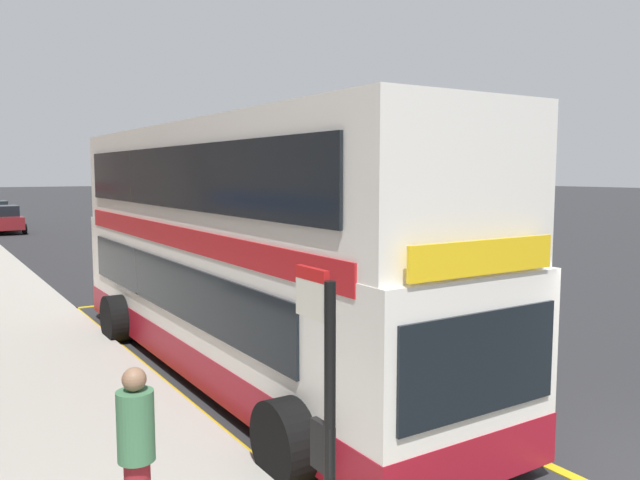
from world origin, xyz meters
name	(u,v)px	position (x,y,z in m)	size (l,w,h in m)	color
ground_plane	(79,239)	(0.00, 32.00, 0.00)	(260.00, 260.00, 0.00)	#28282B
double_decker_bus	(241,257)	(-2.46, 6.84, 2.07)	(3.29, 11.48, 4.40)	white
bus_bay_markings	(241,368)	(-2.44, 6.92, 0.01)	(3.12, 14.18, 0.01)	gold
bus_stop_sign	(324,412)	(-4.74, 0.60, 1.73)	(0.09, 0.51, 2.70)	black
parked_car_maroon_kerbside	(4,220)	(-2.97, 37.85, 0.80)	(2.09, 4.20, 1.62)	maroon
parked_car_silver_ahead	(280,241)	(5.06, 18.95, 0.80)	(2.09, 4.20, 1.62)	#B2B5BA
pedestrian_waiting_near_sign	(136,450)	(-5.75, 2.19, 1.06)	(0.34, 0.34, 1.70)	maroon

